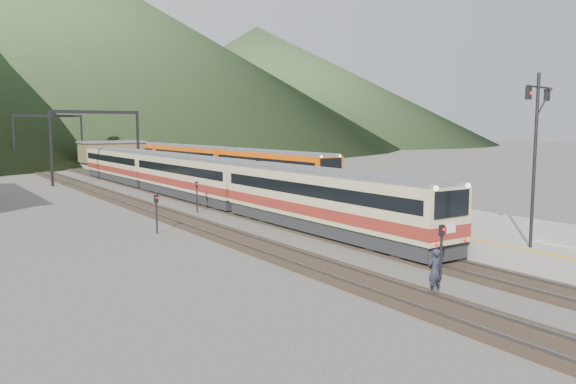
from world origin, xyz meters
TOP-DOWN VIEW (x-y plane):
  - track_main at (0.00, 40.00)m, footprint 2.60×200.00m
  - track_far at (-5.00, 40.00)m, footprint 2.60×200.00m
  - track_second at (11.50, 40.00)m, footprint 2.60×200.00m
  - platform at (5.60, 38.00)m, footprint 8.00×100.00m
  - gantry_near at (-2.85, 55.00)m, footprint 9.55×0.25m
  - gantry_far at (-2.85, 80.00)m, footprint 9.55×0.25m
  - station_shed at (5.60, 78.00)m, footprint 9.40×4.40m
  - hill_b at (30.00, 230.00)m, footprint 220.00×220.00m
  - hill_c at (110.00, 210.00)m, footprint 160.00×160.00m
  - main_train at (0.00, 36.86)m, footprint 2.72×55.95m
  - second_train at (11.50, 62.00)m, footprint 2.92×59.89m
  - signal_mast at (2.41, 6.55)m, footprint 2.18×0.50m
  - short_signal_a at (-2.07, 7.62)m, footprint 0.24×0.19m
  - short_signal_b at (-2.61, 29.79)m, footprint 0.26×0.22m
  - short_signal_c at (-7.99, 23.68)m, footprint 0.26×0.23m
  - worker at (-3.73, 6.47)m, footprint 0.65×0.45m

SIDE VIEW (x-z plane):
  - track_main at x=0.00m, z-range -0.05..0.18m
  - track_far at x=-5.00m, z-range -0.05..0.18m
  - track_second at x=11.50m, z-range -0.05..0.18m
  - platform at x=5.60m, z-range 0.00..1.00m
  - worker at x=-3.73m, z-range 0.00..1.71m
  - short_signal_a at x=-2.07m, z-range 0.33..2.60m
  - short_signal_b at x=-2.61m, z-range 0.33..2.60m
  - short_signal_c at x=-7.99m, z-range 0.33..2.60m
  - main_train at x=0.00m, z-range 0.23..3.56m
  - second_train at x=11.50m, z-range 0.23..3.79m
  - station_shed at x=5.60m, z-range 1.02..4.12m
  - signal_mast at x=2.41m, z-range 1.80..9.26m
  - gantry_near at x=-2.85m, z-range 1.59..9.59m
  - gantry_far at x=-2.85m, z-range 1.59..9.59m
  - hill_c at x=110.00m, z-range 0.00..50.00m
  - hill_b at x=30.00m, z-range 0.00..75.00m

